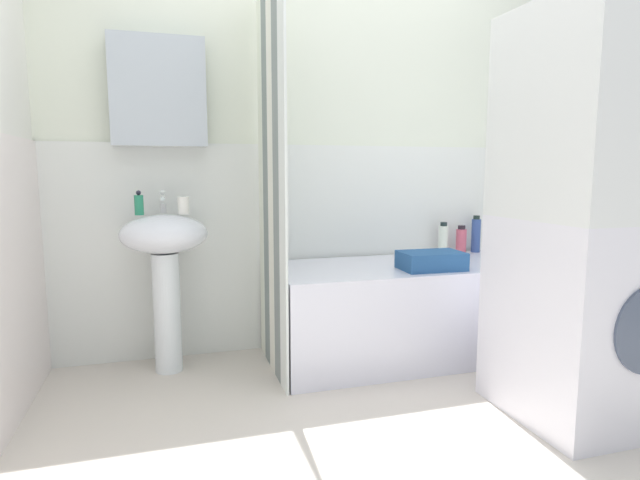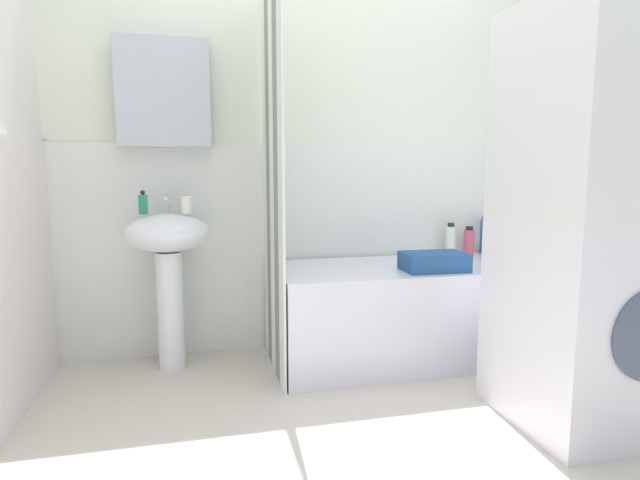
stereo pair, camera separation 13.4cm
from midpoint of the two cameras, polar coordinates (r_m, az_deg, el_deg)
name	(u,v)px [view 1 (the left image)]	position (r m, az deg, el deg)	size (l,w,h in m)	color
ground_plane	(418,446)	(2.19, 9.02, -21.64)	(4.80, 5.60, 0.04)	beige
wall_back_tiled	(315,156)	(3.08, -1.81, 9.31)	(3.60, 0.18, 2.40)	silver
sink	(165,257)	(2.78, -18.15, -1.85)	(0.44, 0.34, 0.83)	white
faucet	(163,202)	(2.83, -18.35, 4.05)	(0.03, 0.12, 0.12)	silver
soap_dispenser	(139,204)	(2.77, -20.77, 3.72)	(0.04, 0.04, 0.12)	#26825D
toothbrush_cup	(183,205)	(2.76, -16.27, 3.70)	(0.06, 0.06, 0.09)	white
bathtub	(403,310)	(2.97, 7.96, -7.74)	(1.47, 0.67, 0.53)	white
shower_curtain	(271,181)	(2.64, -6.88, 6.55)	(0.01, 0.67, 2.00)	white
lotion_bottle	(476,235)	(3.44, 15.85, 0.57)	(0.06, 0.06, 0.24)	#355097
body_wash_bottle	(461,240)	(3.34, 14.29, -0.05)	(0.06, 0.06, 0.18)	#CA546B
conditioner_bottle	(443,239)	(3.29, 12.39, 0.09)	(0.06, 0.06, 0.20)	white
towel_folded	(431,261)	(2.78, 10.90, -2.26)	(0.33, 0.22, 0.09)	#244E84
washer_dryer_stack	(592,219)	(2.39, 26.53, 2.11)	(0.63, 0.63, 1.70)	white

